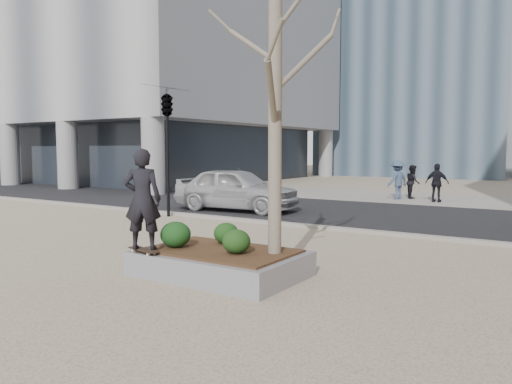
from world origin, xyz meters
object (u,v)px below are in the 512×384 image
Objects in this scene: skateboard at (144,251)px; police_car at (236,189)px; planter at (220,263)px; skateboarder at (143,199)px.

police_car is (-4.30, 9.05, 0.36)m from skateboard.
skateboard is at bearing -141.34° from planter.
planter is 1.87m from skateboarder.
skateboard reaches higher than planter.
skateboard is 0.16× the size of police_car.
planter is 3.85× the size of skateboard.
skateboard is at bearing 73.40° from skateboarder.
skateboarder is (-0.00, 0.00, 0.96)m from skateboard.
skateboard is 10.02m from police_car.
police_car is at bearing 128.68° from skateboard.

